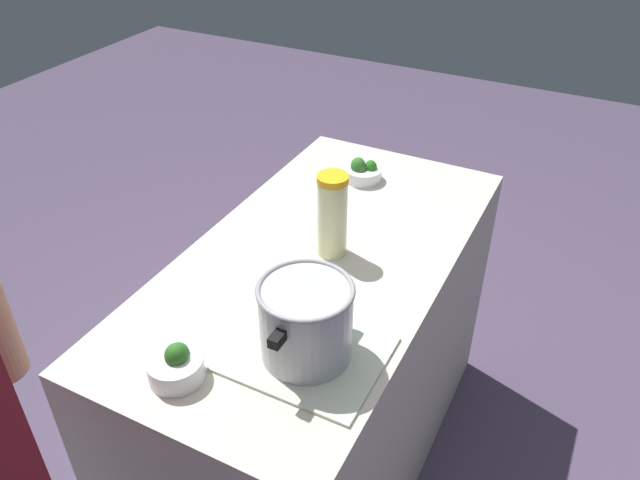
{
  "coord_description": "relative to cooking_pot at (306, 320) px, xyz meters",
  "views": [
    {
      "loc": [
        1.26,
        0.64,
        1.92
      ],
      "look_at": [
        0.0,
        0.0,
        0.94
      ],
      "focal_mm": 35.1,
      "sensor_mm": 36.0,
      "label": 1
    }
  ],
  "objects": [
    {
      "name": "cooking_pot",
      "position": [
        0.0,
        0.0,
        0.0
      ],
      "size": [
        0.28,
        0.21,
        0.19
      ],
      "color": "#B7B7BC",
      "rests_on": "dish_cloth"
    },
    {
      "name": "broccoli_bowl_center",
      "position": [
        -0.81,
        -0.22,
        -0.08
      ],
      "size": [
        0.12,
        0.12,
        0.08
      ],
      "color": "silver",
      "rests_on": "counter_slab"
    },
    {
      "name": "broccoli_bowl_front",
      "position": [
        0.19,
        -0.22,
        -0.07
      ],
      "size": [
        0.12,
        0.12,
        0.09
      ],
      "color": "silver",
      "rests_on": "counter_slab"
    },
    {
      "name": "counter_slab",
      "position": [
        -0.36,
        -0.15,
        -0.55
      ],
      "size": [
        1.37,
        0.7,
        0.89
      ],
      "primitive_type": "cube",
      "color": "beige",
      "rests_on": "ground_plane"
    },
    {
      "name": "ground_plane",
      "position": [
        -0.36,
        -0.15,
        -1.0
      ],
      "size": [
        8.0,
        8.0,
        0.0
      ],
      "primitive_type": "plane",
      "color": "#50425C"
    },
    {
      "name": "dish_cloth",
      "position": [
        -0.0,
        0.0,
        -0.1
      ],
      "size": [
        0.29,
        0.35,
        0.01
      ],
      "primitive_type": "cube",
      "color": "beige",
      "rests_on": "counter_slab"
    },
    {
      "name": "lemonade_pitcher",
      "position": [
        -0.39,
        -0.13,
        0.02
      ],
      "size": [
        0.08,
        0.08,
        0.24
      ],
      "color": "beige",
      "rests_on": "counter_slab"
    }
  ]
}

